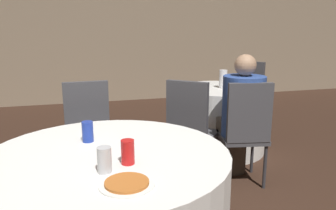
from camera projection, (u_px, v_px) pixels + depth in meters
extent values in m
cube|color=gray|center=(85.00, 29.00, 6.15)|extent=(16.00, 0.06, 2.80)
cylinder|color=white|center=(220.00, 119.00, 3.83)|extent=(1.05, 1.05, 0.74)
cube|color=#47474C|center=(91.00, 148.00, 2.73)|extent=(0.42, 0.42, 0.04)
cube|color=#47474C|center=(87.00, 111.00, 2.83)|extent=(0.38, 0.07, 0.51)
cylinder|color=#333338|center=(116.00, 178.00, 2.67)|extent=(0.03, 0.03, 0.41)
cylinder|color=#333338|center=(72.00, 184.00, 2.57)|extent=(0.03, 0.03, 0.41)
cylinder|color=#333338|center=(109.00, 163.00, 2.99)|extent=(0.03, 0.03, 0.41)
cylinder|color=#333338|center=(70.00, 168.00, 2.88)|extent=(0.03, 0.03, 0.41)
cube|color=#47474C|center=(194.00, 135.00, 3.07)|extent=(0.56, 0.56, 0.04)
cube|color=#47474C|center=(187.00, 110.00, 2.85)|extent=(0.32, 0.29, 0.51)
cylinder|color=#333338|center=(184.00, 149.00, 3.34)|extent=(0.03, 0.03, 0.41)
cylinder|color=#333338|center=(216.00, 154.00, 3.20)|extent=(0.03, 0.03, 0.41)
cylinder|color=#333338|center=(170.00, 160.00, 3.05)|extent=(0.03, 0.03, 0.41)
cylinder|color=#333338|center=(204.00, 167.00, 2.90)|extent=(0.03, 0.03, 0.41)
cube|color=#47474C|center=(245.00, 101.00, 4.51)|extent=(0.56, 0.56, 0.04)
cube|color=#47474C|center=(251.00, 80.00, 4.59)|extent=(0.29, 0.32, 0.51)
cylinder|color=#333338|center=(252.00, 122.00, 4.33)|extent=(0.03, 0.03, 0.41)
cylinder|color=#333338|center=(228.00, 118.00, 4.51)|extent=(0.03, 0.03, 0.41)
cylinder|color=#333338|center=(260.00, 116.00, 4.61)|extent=(0.03, 0.03, 0.41)
cylinder|color=#333338|center=(237.00, 113.00, 4.79)|extent=(0.03, 0.03, 0.41)
cube|color=#47474C|center=(242.00, 137.00, 3.00)|extent=(0.47, 0.47, 0.04)
cube|color=#47474C|center=(250.00, 113.00, 2.76)|extent=(0.38, 0.12, 0.51)
cylinder|color=#333338|center=(218.00, 154.00, 3.20)|extent=(0.03, 0.03, 0.41)
cylinder|color=#333338|center=(252.00, 153.00, 3.22)|extent=(0.03, 0.03, 0.41)
cylinder|color=#333338|center=(227.00, 168.00, 2.87)|extent=(0.03, 0.03, 0.41)
cylinder|color=#333338|center=(265.00, 167.00, 2.89)|extent=(0.03, 0.03, 0.41)
cylinder|color=#4C4238|center=(234.00, 150.00, 3.26)|extent=(0.24, 0.24, 0.45)
cube|color=#4C4238|center=(238.00, 127.00, 3.09)|extent=(0.41, 0.38, 0.12)
cylinder|color=#33519E|center=(243.00, 106.00, 2.93)|extent=(0.38, 0.38, 0.55)
sphere|color=tan|center=(245.00, 65.00, 2.85)|extent=(0.19, 0.19, 0.19)
cylinder|color=white|center=(127.00, 185.00, 1.39)|extent=(0.24, 0.24, 0.01)
cylinder|color=#BC6628|center=(127.00, 183.00, 1.39)|extent=(0.19, 0.19, 0.01)
cylinder|color=red|center=(128.00, 152.00, 1.60)|extent=(0.07, 0.07, 0.12)
cylinder|color=silver|center=(104.00, 160.00, 1.50)|extent=(0.07, 0.07, 0.12)
cylinder|color=#1E38A5|center=(88.00, 132.00, 1.92)|extent=(0.07, 0.07, 0.12)
cylinder|color=white|center=(223.00, 79.00, 3.70)|extent=(0.09, 0.09, 0.21)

